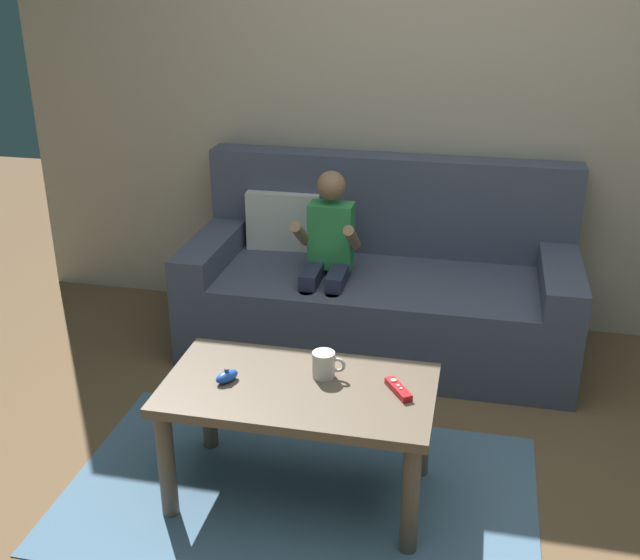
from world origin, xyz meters
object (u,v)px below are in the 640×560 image
coffee_table (299,405)px  game_remote_red_near_edge (398,389)px  couch (379,287)px  person_seated_on_couch (327,256)px  nunchuk_blue (227,376)px  coffee_mug (324,365)px

coffee_table → game_remote_red_near_edge: 0.35m
couch → person_seated_on_couch: 0.36m
person_seated_on_couch → nunchuk_blue: person_seated_on_couch is taller
couch → game_remote_red_near_edge: bearing=-78.8°
game_remote_red_near_edge → nunchuk_blue: bearing=-174.5°
couch → person_seated_on_couch: person_seated_on_couch is taller
person_seated_on_couch → nunchuk_blue: size_ratio=9.09×
couch → person_seated_on_couch: bearing=-140.1°
coffee_table → nunchuk_blue: (-0.25, -0.03, 0.10)m
coffee_table → nunchuk_blue: size_ratio=9.40×
coffee_mug → coffee_table: bearing=-134.1°
person_seated_on_couch → game_remote_red_near_edge: 1.12m
nunchuk_blue → coffee_mug: bearing=18.0°
person_seated_on_couch → nunchuk_blue: bearing=-96.9°
couch → coffee_table: couch is taller
couch → coffee_table: bearing=-94.8°
game_remote_red_near_edge → couch: bearing=101.2°
couch → coffee_mug: 1.17m
coffee_mug → game_remote_red_near_edge: bearing=-10.3°
person_seated_on_couch → coffee_mug: person_seated_on_couch is taller
coffee_mug → nunchuk_blue: bearing=-162.0°
game_remote_red_near_edge → coffee_mug: bearing=169.7°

